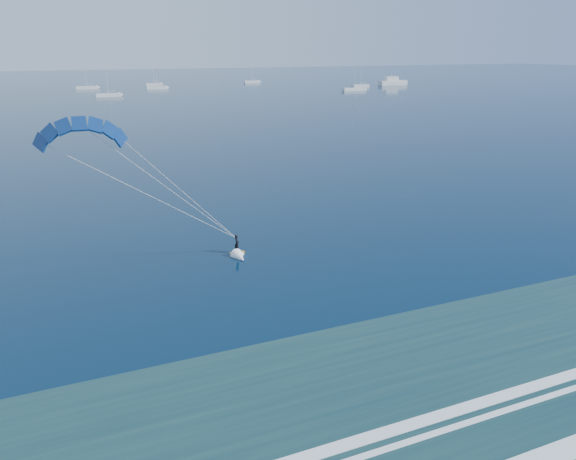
% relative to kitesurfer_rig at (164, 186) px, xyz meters
% --- Properties ---
extents(kitesurfer_rig, '(16.37, 4.79, 13.67)m').
position_rel_kitesurfer_rig_xyz_m(kitesurfer_rig, '(0.00, 0.00, 0.00)').
color(kitesurfer_rig, '#BB8816').
rests_on(kitesurfer_rig, ground).
extents(motor_yacht, '(14.11, 3.76, 5.95)m').
position_rel_kitesurfer_rig_xyz_m(motor_yacht, '(136.62, 178.41, -5.54)').
color(motor_yacht, silver).
rests_on(motor_yacht, ground).
extents(sailboat_2, '(9.10, 2.40, 12.21)m').
position_rel_kitesurfer_rig_xyz_m(sailboat_2, '(0.17, 206.32, -6.39)').
color(sailboat_2, silver).
rests_on(sailboat_2, ground).
extents(sailboat_3, '(8.81, 2.40, 12.22)m').
position_rel_kitesurfer_rig_xyz_m(sailboat_3, '(6.20, 164.31, -6.39)').
color(sailboat_3, silver).
rests_on(sailboat_3, ground).
extents(sailboat_4, '(8.11, 2.40, 11.11)m').
position_rel_kitesurfer_rig_xyz_m(sailboat_4, '(78.92, 217.64, -6.40)').
color(sailboat_4, silver).
rests_on(sailboat_4, ground).
extents(sailboat_5, '(8.01, 2.40, 11.03)m').
position_rel_kitesurfer_rig_xyz_m(sailboat_5, '(115.01, 171.14, -6.40)').
color(sailboat_5, silver).
rests_on(sailboat_5, ground).
extents(sailboat_6, '(10.33, 2.40, 13.77)m').
position_rel_kitesurfer_rig_xyz_m(sailboat_6, '(102.75, 154.66, -6.38)').
color(sailboat_6, silver).
rests_on(sailboat_6, ground).
extents(sailboat_7, '(7.34, 2.40, 10.84)m').
position_rel_kitesurfer_rig_xyz_m(sailboat_7, '(29.94, 216.03, -6.39)').
color(sailboat_7, silver).
rests_on(sailboat_7, ground).
extents(sailboat_8, '(8.86, 2.40, 12.55)m').
position_rel_kitesurfer_rig_xyz_m(sailboat_8, '(28.01, 193.97, -6.38)').
color(sailboat_8, silver).
rests_on(sailboat_8, ground).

